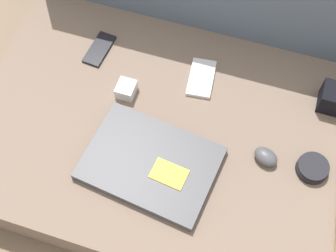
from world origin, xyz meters
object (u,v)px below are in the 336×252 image
Objects in this scene: phone_silver at (201,78)px; phone_black at (99,49)px; laptop at (151,163)px; computer_mouse at (266,157)px; speaker_puck at (312,169)px; charger_brick at (126,89)px.

phone_silver reaches higher than phone_black.
computer_mouse reaches higher than laptop.
laptop and speaker_puck have the same top height.
phone_black is at bearing 137.67° from charger_brick.
charger_brick is at bearing -167.65° from computer_mouse.
speaker_puck reaches higher than phone_silver.
phone_silver is (-0.23, 0.19, -0.01)m from computer_mouse.
phone_silver is at bearing 151.59° from speaker_puck.
laptop reaches higher than phone_silver.
speaker_puck is 1.53× the size of charger_brick.
phone_black is at bearing 137.81° from laptop.
computer_mouse reaches higher than phone_silver.
laptop is at bearing -164.50° from speaker_puck.
speaker_puck is 0.40m from phone_silver.
speaker_puck is at bearing -8.36° from charger_brick.
speaker_puck is at bearing -11.17° from phone_black.
laptop is 2.87× the size of phone_black.
computer_mouse is 0.62× the size of phone_black.
speaker_puck is at bearing 25.79° from computer_mouse.
laptop is 6.58× the size of charger_brick.
laptop reaches higher than phone_black.
charger_brick is (-0.42, 0.08, 0.00)m from computer_mouse.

